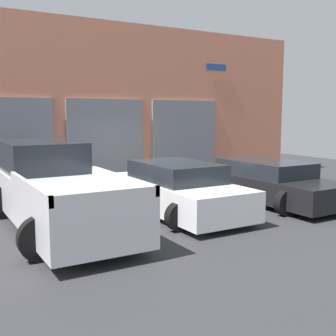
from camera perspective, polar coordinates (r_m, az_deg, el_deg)
The scene contains 8 objects.
ground_plane at distance 11.59m, azimuth -1.82°, elevation -5.00°, with size 28.00×28.00×0.00m, color #2D2D30.
shophouse_building at distance 14.30m, azimuth -8.21°, elevation 8.10°, with size 15.36×0.68×5.45m.
pickup_truck at distance 9.53m, azimuth -15.06°, elevation -2.77°, with size 2.40×5.50×1.83m.
sedan_white at distance 10.44m, azimuth 1.31°, elevation -2.96°, with size 2.19×4.29×1.28m.
sedan_side at distance 12.23m, azimuth 13.21°, elevation -1.84°, with size 2.17×4.76×1.17m.
parking_stripe_left at distance 9.88m, azimuth -6.02°, elevation -7.20°, with size 0.12×2.20×0.01m, color gold.
parking_stripe_centre at distance 11.37m, azimuth 7.76°, elevation -5.29°, with size 0.12×2.20×0.01m, color gold.
parking_stripe_right at distance 13.35m, azimuth 17.85°, elevation -3.68°, with size 0.12×2.20×0.01m, color gold.
Camera 1 is at (-5.36, -9.97, 2.49)m, focal length 45.00 mm.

